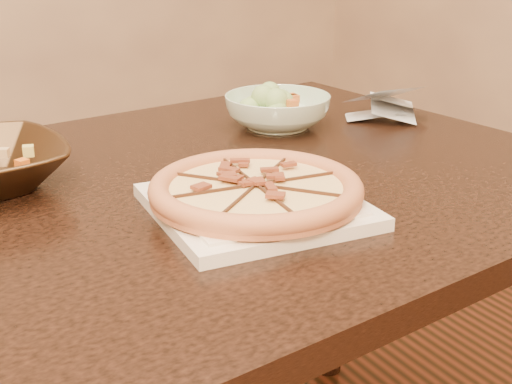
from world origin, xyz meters
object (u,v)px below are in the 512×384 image
plate (256,205)px  pizza (256,189)px  salad_bowl (278,111)px  dining_table (153,253)px

plate → pizza: size_ratio=1.00×
pizza → salad_bowl: (0.26, 0.35, -0.00)m
pizza → plate: bearing=-10.8°
pizza → dining_table: bearing=122.3°
pizza → salad_bowl: 0.44m
dining_table → plate: bearing=-57.7°
dining_table → salad_bowl: size_ratio=7.36×
pizza → salad_bowl: bearing=54.1°
dining_table → pizza: bearing=-57.7°
plate → pizza: pizza is taller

